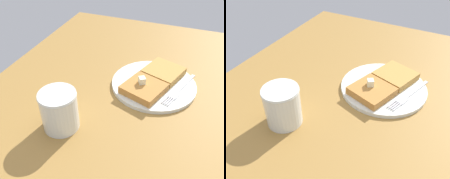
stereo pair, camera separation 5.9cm
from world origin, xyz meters
TOP-DOWN VIEW (x-y plane):
  - table_surface at (0.00, 0.00)cm, footprint 100.26×100.26cm
  - plate at (8.28, 6.88)cm, footprint 22.63×22.63cm
  - toast_slice_left at (3.65, 8.49)cm, footprint 11.92×12.01cm
  - toast_slice_middle at (12.91, 5.28)cm, footprint 11.92×12.01cm
  - butter_pat_primary at (4.34, 9.30)cm, footprint 2.31×2.25cm
  - fork at (6.83, 0.13)cm, footprint 15.58×6.61cm
  - syrup_jar at (-13.58, 22.76)cm, footprint 8.18×8.18cm

SIDE VIEW (x-z plane):
  - table_surface at x=0.00cm, z-range 0.00..2.69cm
  - plate at x=8.28cm, z-range 2.73..3.75cm
  - fork at x=6.83cm, z-range 3.70..4.06cm
  - toast_slice_left at x=3.65cm, z-range 3.70..5.68cm
  - toast_slice_middle at x=12.91cm, z-range 3.70..5.68cm
  - butter_pat_primary at x=4.34cm, z-range 5.68..7.43cm
  - syrup_jar at x=-13.58cm, z-range 2.53..11.73cm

